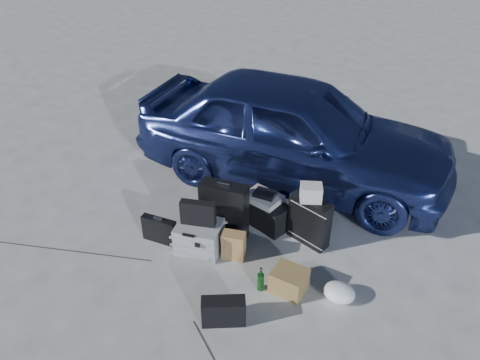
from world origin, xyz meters
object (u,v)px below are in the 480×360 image
Objects in this scene: car at (293,131)px; pelican_case at (199,237)px; suitcase_left at (224,210)px; duffel_bag at (262,211)px; suitcase_right at (309,221)px; cardboard_box at (289,281)px; briefcase at (159,230)px; green_bottle at (261,279)px.

car is 8.63× the size of pelican_case.
pelican_case is 0.44m from suitcase_left.
car is at bearing 112.52° from duffel_bag.
suitcase_right is 1.75× the size of cardboard_box.
suitcase_left reaches higher than suitcase_right.
suitcase_left is (0.13, 0.38, 0.19)m from pelican_case.
briefcase is at bearing -149.82° from suitcase_left.
briefcase reaches higher than cardboard_box.
suitcase_left is (-0.21, -1.62, -0.38)m from car.
briefcase is at bearing 179.52° from pelican_case.
suitcase_right is 0.86× the size of duffel_bag.
car is at bearing 112.22° from cardboard_box.
pelican_case is 0.92m from duffel_bag.
green_bottle is (-0.27, -0.14, 0.01)m from cardboard_box.
suitcase_left reaches higher than duffel_bag.
briefcase is at bearing 179.85° from cardboard_box.
suitcase_right is 2.11× the size of green_bottle.
suitcase_right is at bearing 14.23° from suitcase_left.
briefcase is 0.71× the size of suitcase_right.
cardboard_box is at bearing -161.62° from car.
duffel_bag is at bearing 114.80° from green_bottle.
briefcase is 1.70m from cardboard_box.
car is 2.40m from green_bottle.
pelican_case is (-0.33, -2.00, -0.57)m from car.
suitcase_right reaches higher than green_bottle.
suitcase_left is 1.20m from cardboard_box.
pelican_case is 1.45× the size of cardboard_box.
duffel_bag is (0.94, 0.91, 0.01)m from briefcase.
suitcase_left is 1.03m from suitcase_right.
suitcase_left is at bearing 59.82° from pelican_case.
suitcase_left is 2.11× the size of cardboard_box.
briefcase is 0.61× the size of duffel_bag.
suitcase_right is at bearing 12.50° from duffel_bag.
car is 7.16× the size of suitcase_right.
briefcase is 0.82m from suitcase_left.
suitcase_right is at bearing 22.85° from pelican_case.
pelican_case is at bearing -128.43° from suitcase_right.
suitcase_left is (0.63, 0.48, 0.20)m from briefcase.
duffel_bag is at bearing -168.13° from suitcase_right.
pelican_case is at bearing 165.28° from green_bottle.
briefcase is at bearing -134.94° from suitcase_right.
suitcase_left is 1.21× the size of suitcase_right.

